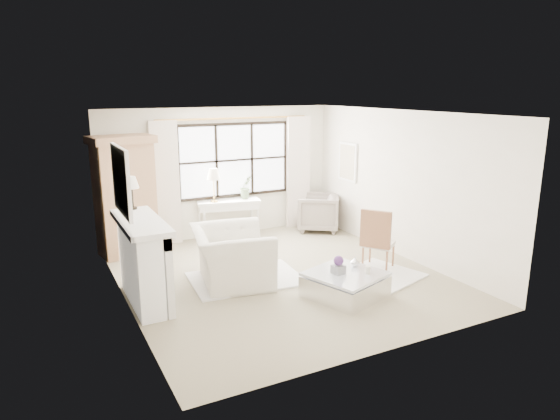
# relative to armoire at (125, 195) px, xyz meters

# --- Properties ---
(floor) EXTENTS (5.50, 5.50, 0.00)m
(floor) POSITION_rel_armoire_xyz_m (2.04, -2.38, -1.14)
(floor) COLOR tan
(floor) RESTS_ON ground
(ceiling) EXTENTS (5.50, 5.50, 0.00)m
(ceiling) POSITION_rel_armoire_xyz_m (2.04, -2.38, 1.56)
(ceiling) COLOR white
(ceiling) RESTS_ON ground
(wall_back) EXTENTS (5.00, 0.00, 5.00)m
(wall_back) POSITION_rel_armoire_xyz_m (2.04, 0.37, 0.21)
(wall_back) COLOR white
(wall_back) RESTS_ON ground
(wall_front) EXTENTS (5.00, 0.00, 5.00)m
(wall_front) POSITION_rel_armoire_xyz_m (2.04, -5.13, 0.21)
(wall_front) COLOR white
(wall_front) RESTS_ON ground
(wall_left) EXTENTS (0.00, 5.50, 5.50)m
(wall_left) POSITION_rel_armoire_xyz_m (-0.46, -2.38, 0.21)
(wall_left) COLOR white
(wall_left) RESTS_ON ground
(wall_right) EXTENTS (0.00, 5.50, 5.50)m
(wall_right) POSITION_rel_armoire_xyz_m (4.54, -2.38, 0.21)
(wall_right) COLOR white
(wall_right) RESTS_ON ground
(window_pane) EXTENTS (2.40, 0.02, 1.50)m
(window_pane) POSITION_rel_armoire_xyz_m (2.34, 0.35, 0.46)
(window_pane) COLOR white
(window_pane) RESTS_ON wall_back
(window_frame) EXTENTS (2.50, 0.04, 1.50)m
(window_frame) POSITION_rel_armoire_xyz_m (2.34, 0.34, 0.46)
(window_frame) COLOR black
(window_frame) RESTS_ON wall_back
(curtain_rod) EXTENTS (3.30, 0.04, 0.04)m
(curtain_rod) POSITION_rel_armoire_xyz_m (2.34, 0.29, 1.33)
(curtain_rod) COLOR #C28D43
(curtain_rod) RESTS_ON wall_back
(curtain_left) EXTENTS (0.55, 0.10, 2.47)m
(curtain_left) POSITION_rel_armoire_xyz_m (0.84, 0.27, 0.10)
(curtain_left) COLOR silver
(curtain_left) RESTS_ON ground
(curtain_right) EXTENTS (0.55, 0.10, 2.47)m
(curtain_right) POSITION_rel_armoire_xyz_m (3.84, 0.27, 0.10)
(curtain_right) COLOR white
(curtain_right) RESTS_ON ground
(fireplace) EXTENTS (0.58, 1.66, 1.26)m
(fireplace) POSITION_rel_armoire_xyz_m (-0.24, -2.38, -0.49)
(fireplace) COLOR white
(fireplace) RESTS_ON ground
(mirror_frame) EXTENTS (0.05, 1.15, 0.95)m
(mirror_frame) POSITION_rel_armoire_xyz_m (-0.43, -2.38, 0.70)
(mirror_frame) COLOR white
(mirror_frame) RESTS_ON wall_left
(mirror_glass) EXTENTS (0.02, 1.00, 0.80)m
(mirror_glass) POSITION_rel_armoire_xyz_m (-0.40, -2.38, 0.70)
(mirror_glass) COLOR silver
(mirror_glass) RESTS_ON wall_left
(art_frame) EXTENTS (0.04, 0.62, 0.82)m
(art_frame) POSITION_rel_armoire_xyz_m (4.51, -0.68, 0.41)
(art_frame) COLOR white
(art_frame) RESTS_ON wall_right
(art_canvas) EXTENTS (0.01, 0.52, 0.72)m
(art_canvas) POSITION_rel_armoire_xyz_m (4.49, -0.68, 0.41)
(art_canvas) COLOR beige
(art_canvas) RESTS_ON wall_right
(mantel_lamp) EXTENTS (0.22, 0.22, 0.51)m
(mantel_lamp) POSITION_rel_armoire_xyz_m (-0.17, -1.69, 0.51)
(mantel_lamp) COLOR black
(mantel_lamp) RESTS_ON fireplace
(armoire) EXTENTS (1.23, 0.89, 2.24)m
(armoire) POSITION_rel_armoire_xyz_m (0.00, 0.00, 0.00)
(armoire) COLOR tan
(armoire) RESTS_ON floor
(console_table) EXTENTS (1.37, 0.71, 0.80)m
(console_table) POSITION_rel_armoire_xyz_m (2.10, 0.15, -0.74)
(console_table) COLOR white
(console_table) RESTS_ON floor
(console_lamp) EXTENTS (0.28, 0.28, 0.69)m
(console_lamp) POSITION_rel_armoire_xyz_m (1.79, 0.13, 0.22)
(console_lamp) COLOR #A58139
(console_lamp) RESTS_ON console_table
(orchid_plant) EXTENTS (0.30, 0.25, 0.49)m
(orchid_plant) POSITION_rel_armoire_xyz_m (2.50, 0.13, -0.09)
(orchid_plant) COLOR #556A47
(orchid_plant) RESTS_ON console_table
(side_table) EXTENTS (0.40, 0.40, 0.51)m
(side_table) POSITION_rel_armoire_xyz_m (1.80, -1.34, -0.81)
(side_table) COLOR white
(side_table) RESTS_ON floor
(rug_left) EXTENTS (1.87, 1.39, 0.03)m
(rug_left) POSITION_rel_armoire_xyz_m (1.46, -2.24, -1.12)
(rug_left) COLOR white
(rug_left) RESTS_ON floor
(rug_right) EXTENTS (1.83, 1.57, 0.03)m
(rug_right) POSITION_rel_armoire_xyz_m (3.36, -3.17, -1.13)
(rug_right) COLOR white
(rug_right) RESTS_ON floor
(club_armchair) EXTENTS (1.43, 1.57, 0.89)m
(club_armchair) POSITION_rel_armoire_xyz_m (1.22, -2.23, -0.70)
(club_armchair) COLOR silver
(club_armchair) RESTS_ON floor
(wingback_chair) EXTENTS (1.21, 1.21, 0.80)m
(wingback_chair) POSITION_rel_armoire_xyz_m (4.06, -0.24, -0.74)
(wingback_chair) COLOR gray
(wingback_chair) RESTS_ON floor
(french_chair) EXTENTS (0.67, 0.67, 1.08)m
(french_chair) POSITION_rel_armoire_xyz_m (3.68, -2.85, -0.83)
(french_chair) COLOR #9B6441
(french_chair) RESTS_ON floor
(coffee_table) EXTENTS (1.27, 1.27, 0.38)m
(coffee_table) POSITION_rel_armoire_xyz_m (2.53, -3.54, -0.96)
(coffee_table) COLOR white
(coffee_table) RESTS_ON floor
(planter_box) EXTENTS (0.19, 0.19, 0.13)m
(planter_box) POSITION_rel_armoire_xyz_m (2.41, -3.53, -0.70)
(planter_box) COLOR gray
(planter_box) RESTS_ON coffee_table
(planter_flowers) EXTENTS (0.15, 0.15, 0.15)m
(planter_flowers) POSITION_rel_armoire_xyz_m (2.41, -3.53, -0.56)
(planter_flowers) COLOR #542C6E
(planter_flowers) RESTS_ON planter_box
(pillar_candle) EXTENTS (0.08, 0.08, 0.12)m
(pillar_candle) POSITION_rel_armoire_xyz_m (2.80, -3.73, -0.70)
(pillar_candle) COLOR beige
(pillar_candle) RESTS_ON coffee_table
(coffee_vase) EXTENTS (0.18, 0.18, 0.15)m
(coffee_vase) POSITION_rel_armoire_xyz_m (2.81, -3.39, -0.68)
(coffee_vase) COLOR silver
(coffee_vase) RESTS_ON coffee_table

